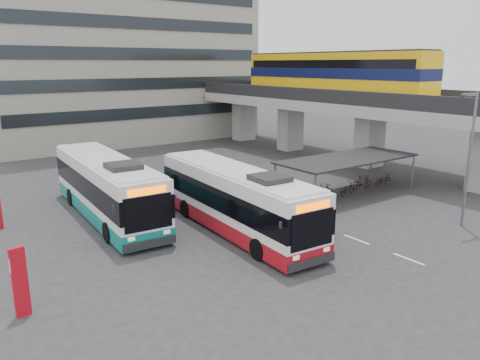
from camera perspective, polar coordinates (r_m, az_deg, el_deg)
ground at (r=24.76m, az=4.90°, el=-6.46°), size 120.00×120.00×0.00m
viaduct at (r=44.08m, az=11.26°, el=10.62°), size 8.00×32.00×9.68m
bike_shelter at (r=32.18m, az=12.90°, el=0.87°), size 10.00×4.00×2.54m
office_block at (r=57.64m, az=-15.11°, el=17.39°), size 30.00×15.00×25.00m
road_markings at (r=24.50m, az=14.02°, el=-7.05°), size 0.15×7.60×0.01m
bus_main at (r=24.60m, az=-0.59°, el=-2.43°), size 3.37×12.33×3.60m
bus_teal at (r=27.82m, az=-15.90°, el=-0.93°), size 3.50×12.70×3.71m
pedestrian at (r=25.10m, az=4.09°, el=-4.04°), size 0.59×0.73×1.75m
lamp_post at (r=27.40m, az=26.14°, el=3.06°), size 1.26×0.34×7.21m
sign_totem_south at (r=18.23m, az=-25.25°, el=-11.07°), size 0.55×0.24×2.56m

